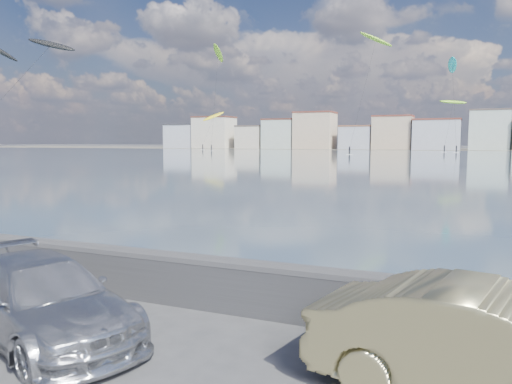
{
  "coord_description": "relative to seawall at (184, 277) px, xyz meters",
  "views": [
    {
      "loc": [
        5.14,
        -5.67,
        3.28
      ],
      "look_at": [
        1.0,
        4.0,
        2.2
      ],
      "focal_mm": 35.0,
      "sensor_mm": 36.0,
      "label": 1
    }
  ],
  "objects": [
    {
      "name": "car_silver",
      "position": [
        -1.31,
        -2.36,
        0.08
      ],
      "size": [
        4.95,
        3.39,
        1.33
      ],
      "primitive_type": "imported",
      "rotation": [
        0.0,
        0.0,
        1.2
      ],
      "color": "#B9BAC0",
      "rests_on": "ground"
    },
    {
      "name": "kitesurfer_8",
      "position": [
        -82.78,
        156.81,
        11.48
      ],
      "size": [
        8.07,
        11.55,
        14.63
      ],
      "color": "yellow",
      "rests_on": "ground"
    },
    {
      "name": "far_buildings",
      "position": [
        1.31,
        183.3,
        5.44
      ],
      "size": [
        240.79,
        13.26,
        14.6
      ],
      "color": "#B2B7C6",
      "rests_on": "ground"
    },
    {
      "name": "kitesurfer_3",
      "position": [
        -16.87,
        116.7,
        26.69
      ],
      "size": [
        8.9,
        12.9,
        29.77
      ],
      "color": "#8CD826",
      "rests_on": "ground"
    },
    {
      "name": "bay_water",
      "position": [
        0.0,
        88.8,
        -0.58
      ],
      "size": [
        500.0,
        177.0,
        0.0
      ],
      "primitive_type": "cube",
      "color": "#3B485E",
      "rests_on": "ground"
    },
    {
      "name": "kitesurfer_14",
      "position": [
        -73.2,
        142.64,
        31.32
      ],
      "size": [
        5.23,
        14.33,
        35.45
      ],
      "color": "#8CD826",
      "rests_on": "ground"
    },
    {
      "name": "kitesurfer_5",
      "position": [
        -0.05,
        154.85,
        14.13
      ],
      "size": [
        9.06,
        14.25,
        15.75
      ],
      "color": "#8CD826",
      "rests_on": "ground"
    },
    {
      "name": "seawall",
      "position": [
        0.0,
        0.0,
        0.0
      ],
      "size": [
        400.0,
        0.36,
        1.08
      ],
      "color": "#28282B",
      "rests_on": "ground"
    },
    {
      "name": "car_champagne",
      "position": [
        5.53,
        -1.9,
        0.17
      ],
      "size": [
        4.78,
        2.45,
        1.5
      ],
      "primitive_type": "imported",
      "rotation": [
        0.0,
        0.0,
        1.37
      ],
      "color": "tan",
      "rests_on": "ground"
    },
    {
      "name": "ground",
      "position": [
        0.0,
        -2.7,
        -0.58
      ],
      "size": [
        700.0,
        700.0,
        0.0
      ],
      "primitive_type": "plane",
      "color": "#333335",
      "rests_on": "ground"
    },
    {
      "name": "far_shore_strip",
      "position": [
        0.0,
        197.3,
        -0.57
      ],
      "size": [
        500.0,
        60.0,
        0.0
      ],
      "primitive_type": "cube",
      "color": "#4C473D",
      "rests_on": "ground"
    },
    {
      "name": "kitesurfer_1",
      "position": [
        -0.53,
        150.47,
        24.34
      ],
      "size": [
        4.67,
        16.25,
        27.84
      ],
      "color": "#19BFBF",
      "rests_on": "ground"
    },
    {
      "name": "kitesurfer_10",
      "position": [
        -49.84,
        46.17,
        15.82
      ],
      "size": [
        7.71,
        17.08,
        18.29
      ],
      "color": "black",
      "rests_on": "ground"
    }
  ]
}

